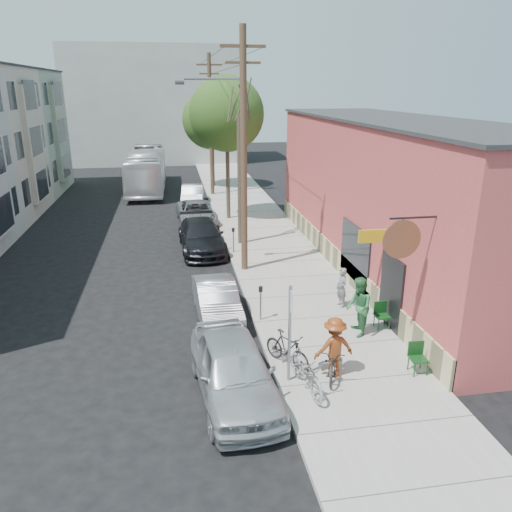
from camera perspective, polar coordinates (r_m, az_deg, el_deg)
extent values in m
plane|color=black|center=(17.24, -6.85, -8.43)|extent=(120.00, 120.00, 0.00)
cube|color=#9F9D93|center=(27.89, 0.68, 2.56)|extent=(4.50, 58.00, 0.15)
cube|color=#BA4545|center=(22.94, 15.29, 6.54)|extent=(5.00, 20.00, 6.50)
cube|color=#2B2B2D|center=(22.51, 16.03, 14.76)|extent=(5.20, 20.20, 0.12)
cube|color=#D0BD82|center=(22.73, 8.92, -0.20)|extent=(0.10, 20.00, 1.10)
cube|color=black|center=(17.25, 15.21, -4.21)|extent=(0.10, 1.60, 2.60)
cube|color=black|center=(20.16, 11.24, 0.35)|extent=(0.08, 3.00, 2.20)
cylinder|color=brown|center=(14.15, 16.31, 1.83)|extent=(1.10, 0.06, 1.10)
cube|color=gold|center=(17.17, 13.20, 2.22)|extent=(1.00, 0.08, 0.45)
cube|color=#C0AF9C|center=(34.64, -24.63, 11.54)|extent=(1.10, 3.20, 7.00)
cube|color=gray|center=(43.05, -25.64, 12.50)|extent=(6.00, 8.00, 9.00)
cube|color=gray|center=(42.40, -21.99, 12.89)|extent=(1.10, 3.20, 7.00)
cube|color=#AEAEA9|center=(57.41, -11.52, 16.52)|extent=(18.00, 8.00, 12.00)
cube|color=slate|center=(13.55, 3.85, -8.93)|extent=(0.07, 0.07, 2.80)
cube|color=silver|center=(13.11, 3.95, -5.06)|extent=(0.02, 0.45, 0.60)
cylinder|color=slate|center=(17.29, 0.53, -5.63)|extent=(0.06, 0.06, 1.10)
cylinder|color=black|center=(17.06, 0.54, -3.79)|extent=(0.14, 0.14, 0.18)
cylinder|color=slate|center=(24.33, -2.59, 1.65)|extent=(0.06, 0.06, 1.10)
cylinder|color=black|center=(24.16, -2.61, 3.01)|extent=(0.14, 0.14, 0.18)
cylinder|color=#503A28|center=(21.10, -1.41, 11.41)|extent=(0.28, 0.28, 10.00)
cube|color=#503A28|center=(20.99, -1.51, 22.86)|extent=(1.80, 0.12, 0.12)
cube|color=#503A28|center=(20.95, -1.49, 21.23)|extent=(1.40, 0.10, 0.10)
cylinder|color=slate|center=(20.73, -8.73, 19.12)|extent=(0.35, 0.24, 0.24)
cylinder|color=#503A28|center=(37.77, -5.19, 14.56)|extent=(0.28, 0.28, 10.00)
cube|color=#503A28|center=(37.71, -5.39, 20.94)|extent=(1.80, 0.12, 0.12)
cube|color=#503A28|center=(37.69, -5.36, 20.03)|extent=(1.40, 0.10, 0.10)
cylinder|color=#44392C|center=(25.24, -1.86, 8.52)|extent=(0.24, 0.24, 6.44)
cylinder|color=#44392C|center=(30.55, -3.25, 9.73)|extent=(0.24, 0.24, 5.86)
sphere|color=#32541D|center=(30.21, -3.36, 15.92)|extent=(4.37, 4.37, 4.37)
cylinder|color=#44392C|center=(41.24, -4.96, 11.39)|extent=(0.24, 0.24, 4.96)
sphere|color=#32541D|center=(40.99, -5.08, 15.26)|extent=(4.65, 4.65, 4.65)
imported|color=slate|center=(18.51, 9.75, -3.57)|extent=(0.44, 0.60, 1.49)
imported|color=#2D713F|center=(16.47, 11.65, -5.70)|extent=(0.84, 1.03, 1.96)
imported|color=maroon|center=(14.15, 8.92, -10.25)|extent=(1.20, 0.77, 1.76)
imported|color=black|center=(14.35, 8.84, -11.67)|extent=(1.24, 1.91, 0.95)
imported|color=black|center=(14.65, 3.59, -10.57)|extent=(1.34, 1.72, 1.04)
imported|color=gray|center=(13.64, 5.82, -12.97)|extent=(1.00, 2.12, 1.07)
imported|color=silver|center=(13.39, -2.53, -12.88)|extent=(2.33, 4.93, 1.63)
imported|color=gray|center=(17.79, -4.50, -5.09)|extent=(1.61, 4.09, 1.33)
imported|color=black|center=(25.18, -6.27, 2.26)|extent=(2.32, 5.24, 1.50)
imported|color=gray|center=(30.46, -6.83, 4.96)|extent=(2.42, 4.84, 1.31)
imported|color=#9DA1A4|center=(35.37, -7.27, 6.90)|extent=(1.78, 4.25, 1.37)
imported|color=white|center=(41.28, -12.38, 9.59)|extent=(2.86, 11.49, 3.19)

